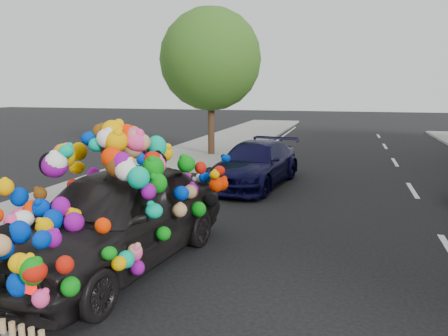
# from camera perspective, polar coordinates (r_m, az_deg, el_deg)

# --- Properties ---
(ground) EXTENTS (100.00, 100.00, 0.00)m
(ground) POSITION_cam_1_polar(r_m,az_deg,el_deg) (8.73, 3.58, -8.73)
(ground) COLOR black
(ground) RESTS_ON ground
(sidewalk) EXTENTS (4.00, 60.00, 0.12)m
(sidewalk) POSITION_cam_1_polar(r_m,az_deg,el_deg) (10.45, -20.27, -5.81)
(sidewalk) COLOR gray
(sidewalk) RESTS_ON ground
(kerb) EXTENTS (0.15, 60.00, 0.13)m
(kerb) POSITION_cam_1_polar(r_m,az_deg,el_deg) (9.46, -10.58, -6.97)
(kerb) COLOR gray
(kerb) RESTS_ON ground
(tree_near_sidewalk) EXTENTS (4.20, 4.20, 6.13)m
(tree_near_sidewalk) POSITION_cam_1_polar(r_m,az_deg,el_deg) (18.46, -1.73, 13.97)
(tree_near_sidewalk) COLOR #332114
(tree_near_sidewalk) RESTS_ON ground
(plush_art_car) EXTENTS (2.92, 5.21, 2.27)m
(plush_art_car) POSITION_cam_1_polar(r_m,az_deg,el_deg) (7.21, -14.00, -3.45)
(plush_art_car) COLOR black
(plush_art_car) RESTS_ON ground
(navy_sedan) EXTENTS (2.43, 4.65, 1.29)m
(navy_sedan) POSITION_cam_1_polar(r_m,az_deg,el_deg) (13.03, 4.03, 0.56)
(navy_sedan) COLOR black
(navy_sedan) RESTS_ON ground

